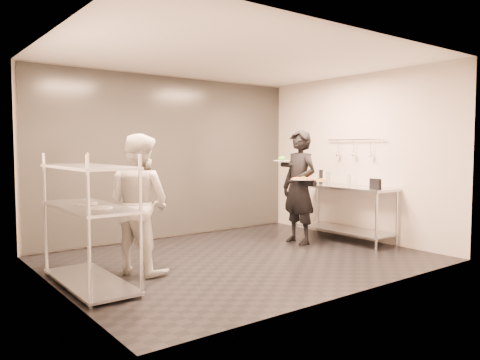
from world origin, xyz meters
TOP-DOWN VIEW (x-y plane):
  - room_shell at (0.00, 1.18)m, footprint 5.00×4.00m
  - pass_rack at (-2.15, -0.00)m, footprint 0.60×1.60m
  - prep_counter at (2.18, 0.00)m, footprint 0.60×1.80m
  - utensil_rail at (2.43, -0.00)m, footprint 0.07×1.20m
  - waiter at (1.40, 0.27)m, footprint 0.44×0.67m
  - chef at (-1.46, 0.18)m, footprint 0.94×1.04m
  - pizza_plate_near at (1.23, 0.03)m, footprint 0.36×0.36m
  - pizza_plate_far at (1.57, 0.00)m, footprint 0.30×0.30m
  - salad_plate at (1.29, 0.56)m, footprint 0.30×0.30m
  - pos_monitor at (2.06, -0.72)m, footprint 0.10×0.24m
  - bottle_green at (2.09, 0.27)m, footprint 0.06×0.06m
  - bottle_clear at (2.31, -0.00)m, footprint 0.06×0.06m
  - bottle_dark at (2.27, 0.61)m, footprint 0.07×0.07m

SIDE VIEW (x-z plane):
  - prep_counter at x=2.18m, z-range 0.17..1.09m
  - pass_rack at x=-2.15m, z-range 0.02..1.52m
  - chef at x=-1.46m, z-range 0.00..1.73m
  - waiter at x=1.40m, z-range 0.00..1.85m
  - pos_monitor at x=2.06m, z-range 0.92..1.09m
  - bottle_clear at x=2.31m, z-range 0.92..1.11m
  - bottle_green at x=2.09m, z-range 0.92..1.15m
  - pizza_plate_far at x=1.57m, z-range 1.02..1.07m
  - bottle_dark at x=2.27m, z-range 0.92..1.17m
  - pizza_plate_near at x=1.23m, z-range 1.05..1.11m
  - salad_plate at x=1.29m, z-range 1.33..1.40m
  - room_shell at x=0.00m, z-range 0.00..2.80m
  - utensil_rail at x=2.43m, z-range 1.39..1.70m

